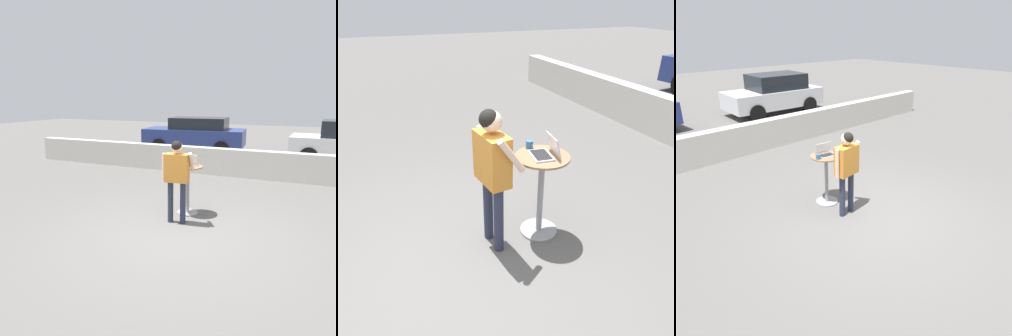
# 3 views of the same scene
# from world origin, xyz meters

# --- Properties ---
(ground_plane) EXTENTS (50.00, 50.00, 0.00)m
(ground_plane) POSITION_xyz_m (0.00, 0.00, 0.00)
(ground_plane) COLOR #5B5956
(pavement_kerb) EXTENTS (15.40, 0.35, 0.85)m
(pavement_kerb) POSITION_xyz_m (0.00, 4.92, 0.43)
(pavement_kerb) COLOR beige
(pavement_kerb) RESTS_ON ground_plane
(cafe_table) EXTENTS (0.61, 0.61, 1.03)m
(cafe_table) POSITION_xyz_m (-0.29, 1.15, 0.62)
(cafe_table) COLOR gray
(cafe_table) RESTS_ON ground_plane
(laptop) EXTENTS (0.36, 0.33, 0.23)m
(laptop) POSITION_xyz_m (-0.28, 1.18, 1.08)
(laptop) COLOR #B7BABF
(laptop) RESTS_ON cafe_table
(coffee_mug) EXTENTS (0.12, 0.09, 0.10)m
(coffee_mug) POSITION_xyz_m (-0.52, 1.11, 1.08)
(coffee_mug) COLOR #336084
(coffee_mug) RESTS_ON cafe_table
(standing_person) EXTENTS (0.60, 0.40, 1.63)m
(standing_person) POSITION_xyz_m (-0.30, 0.56, 1.04)
(standing_person) COLOR #282D42
(standing_person) RESTS_ON ground_plane
(parked_car_further_down) EXTENTS (4.63, 2.28, 1.54)m
(parked_car_further_down) POSITION_xyz_m (-2.86, 9.01, 0.80)
(parked_car_further_down) COLOR navy
(parked_car_further_down) RESTS_ON ground_plane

